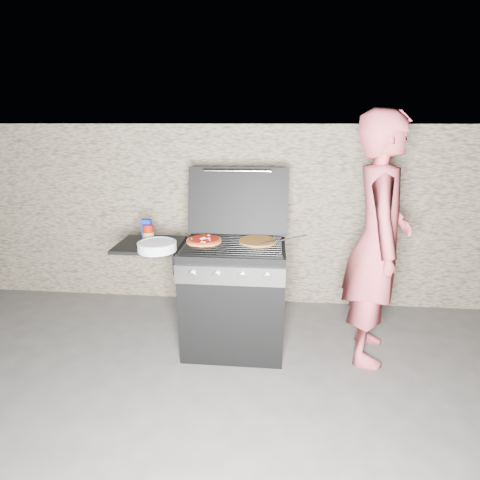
# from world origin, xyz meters

# --- Properties ---
(ground) EXTENTS (50.00, 50.00, 0.00)m
(ground) POSITION_xyz_m (0.00, 0.00, 0.00)
(ground) COLOR #43413F
(stone_wall) EXTENTS (8.00, 0.35, 1.80)m
(stone_wall) POSITION_xyz_m (0.00, 1.05, 0.90)
(stone_wall) COLOR gray
(stone_wall) RESTS_ON ground
(gas_grill) EXTENTS (1.34, 0.79, 0.91)m
(gas_grill) POSITION_xyz_m (-0.25, 0.00, 0.46)
(gas_grill) COLOR black
(gas_grill) RESTS_ON ground
(pizza_topped) EXTENTS (0.31, 0.31, 0.03)m
(pizza_topped) POSITION_xyz_m (-0.24, 0.05, 0.93)
(pizza_topped) COLOR tan
(pizza_topped) RESTS_ON gas_grill
(pizza_plain) EXTENTS (0.37, 0.37, 0.02)m
(pizza_plain) POSITION_xyz_m (0.18, 0.08, 0.92)
(pizza_plain) COLOR gold
(pizza_plain) RESTS_ON gas_grill
(sauce_jar) EXTENTS (0.09, 0.09, 0.14)m
(sauce_jar) POSITION_xyz_m (-0.69, 0.05, 0.97)
(sauce_jar) COLOR maroon
(sauce_jar) RESTS_ON gas_grill
(blue_carton) EXTENTS (0.08, 0.05, 0.17)m
(blue_carton) POSITION_xyz_m (-0.72, 0.11, 0.99)
(blue_carton) COLOR #05229C
(blue_carton) RESTS_ON gas_grill
(plate_stack) EXTENTS (0.30, 0.30, 0.07)m
(plate_stack) POSITION_xyz_m (-0.56, -0.17, 0.94)
(plate_stack) COLOR silver
(plate_stack) RESTS_ON gas_grill
(person) EXTENTS (0.57, 0.76, 1.91)m
(person) POSITION_xyz_m (1.09, 0.02, 0.96)
(person) COLOR #BB464E
(person) RESTS_ON ground
(tongs) EXTENTS (0.39, 0.10, 0.08)m
(tongs) POSITION_xyz_m (0.36, 0.00, 0.95)
(tongs) COLOR black
(tongs) RESTS_ON gas_grill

